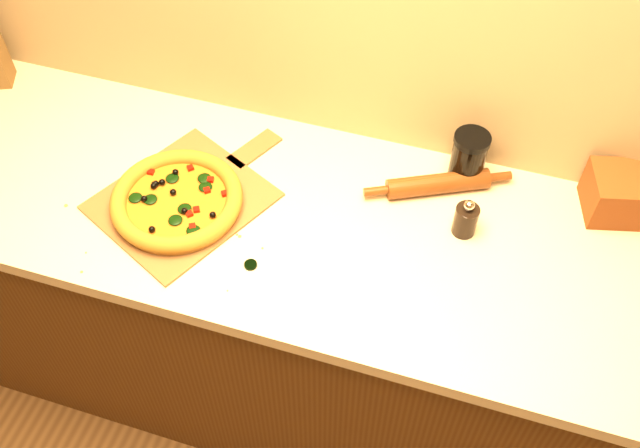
# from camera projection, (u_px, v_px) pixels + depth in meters

# --- Properties ---
(cabinet) EXTENTS (2.80, 0.65, 0.86)m
(cabinet) POSITION_uv_depth(u_px,v_px,m) (322.00, 322.00, 2.11)
(cabinet) COLOR #4C2B10
(cabinet) RESTS_ON ground
(countertop) EXTENTS (2.84, 0.68, 0.04)m
(countertop) POSITION_uv_depth(u_px,v_px,m) (322.00, 228.00, 1.76)
(countertop) COLOR beige
(countertop) RESTS_ON cabinet
(pizza_peel) EXTENTS (0.48, 0.56, 0.01)m
(pizza_peel) POSITION_uv_depth(u_px,v_px,m) (187.00, 197.00, 1.79)
(pizza_peel) COLOR brown
(pizza_peel) RESTS_ON countertop
(pizza) EXTENTS (0.33, 0.33, 0.05)m
(pizza) POSITION_uv_depth(u_px,v_px,m) (177.00, 200.00, 1.75)
(pizza) COLOR #AF6D2B
(pizza) RESTS_ON pizza_peel
(bottle_cap) EXTENTS (0.04, 0.04, 0.01)m
(bottle_cap) POSITION_uv_depth(u_px,v_px,m) (251.00, 265.00, 1.66)
(bottle_cap) COLOR black
(bottle_cap) RESTS_ON countertop
(pepper_grinder) EXTENTS (0.06, 0.06, 0.11)m
(pepper_grinder) POSITION_uv_depth(u_px,v_px,m) (466.00, 219.00, 1.69)
(pepper_grinder) COLOR black
(pepper_grinder) RESTS_ON countertop
(rolling_pin) EXTENTS (0.35, 0.19, 0.05)m
(rolling_pin) POSITION_uv_depth(u_px,v_px,m) (438.00, 184.00, 1.79)
(rolling_pin) COLOR #552C0E
(rolling_pin) RESTS_ON countertop
(dark_jar) EXTENTS (0.09, 0.09, 0.15)m
(dark_jar) POSITION_uv_depth(u_px,v_px,m) (468.00, 158.00, 1.78)
(dark_jar) COLOR black
(dark_jar) RESTS_ON countertop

